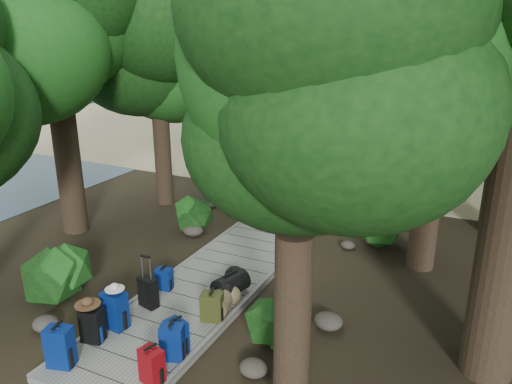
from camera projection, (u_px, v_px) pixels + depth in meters
The scene contains 47 objects.
ground at pixel (241, 261), 11.34m from camera, with size 120.00×120.00×0.00m, color #2D2416.
sand_beach at pixel (388, 132), 24.98m from camera, with size 40.00×22.00×0.02m, color #CABE89.
water_bay at pixel (59, 83), 45.90m from camera, with size 50.00×60.00×0.02m, color #253E4D.
distant_hill at pixel (145, 63), 68.82m from camera, with size 32.00×16.00×12.00m, color black.
boardwalk at pixel (259, 242), 12.18m from camera, with size 2.00×12.00×0.12m, color gray.
backpack_left_a at pixel (60, 345), 7.59m from camera, with size 0.39×0.27×0.73m, color navy, non-canonical shape.
backpack_left_b at pixel (92, 323), 8.21m from camera, with size 0.35×0.25×0.65m, color black, non-canonical shape.
backpack_left_c at pixel (115, 308), 8.56m from camera, with size 0.40×0.29×0.74m, color navy, non-canonical shape.
backpack_left_d at pixel (164, 278), 9.86m from camera, with size 0.31×0.23×0.48m, color navy, non-canonical shape.
backpack_right_a at pixel (152, 364), 7.25m from camera, with size 0.34×0.24×0.61m, color #7E0006, non-canonical shape.
backpack_right_b at pixel (172, 340), 7.77m from camera, with size 0.36×0.25×0.65m, color navy, non-canonical shape.
backpack_right_c at pixel (177, 334), 7.95m from camera, with size 0.35×0.25×0.60m, color navy, non-canonical shape.
backpack_right_d at pixel (212, 305), 8.81m from camera, with size 0.38×0.27×0.58m, color #3D4017, non-canonical shape.
duffel_right_khaki at pixel (221, 302), 9.10m from camera, with size 0.38×0.57×0.38m, color brown, non-canonical shape.
duffel_right_black at pixel (231, 284), 9.65m from camera, with size 0.44×0.69×0.44m, color black, non-canonical shape.
suitcase_on_boardwalk at pixel (148, 292), 9.23m from camera, with size 0.37×0.20×0.58m, color black, non-canonical shape.
lone_suitcase_on_sand at pixel (353, 166), 17.72m from camera, with size 0.39×0.22×0.62m, color black, non-canonical shape.
hat_brown at pixel (87, 301), 8.13m from camera, with size 0.42×0.42×0.13m, color #51351E, non-canonical shape.
hat_white at pixel (114, 286), 8.42m from camera, with size 0.33×0.33×0.11m, color silver, non-canonical shape.
kayak at pixel (282, 142), 21.96m from camera, with size 0.76×3.47×0.35m, color #A61A0E.
sun_lounger at pixel (421, 162), 18.38m from camera, with size 0.58×1.79×0.58m, color silver, non-canonical shape.
tree_right_a at pixel (297, 169), 5.86m from camera, with size 4.21×4.21×7.02m, color black, non-canonical shape.
tree_right_c at pixel (442, 72), 9.76m from camera, with size 4.90×4.90×8.47m, color black, non-canonical shape.
tree_right_e at pixel (466, 43), 14.08m from camera, with size 5.12×5.12×9.21m, color black, non-canonical shape.
tree_left_b at pixel (55, 55), 11.64m from camera, with size 4.93×4.93×8.87m, color black, non-canonical shape.
tree_left_c at pixel (158, 85), 13.95m from camera, with size 4.04×4.04×7.02m, color black, non-canonical shape.
tree_back_a at pixel (359, 33), 23.77m from camera, with size 5.45×5.45×9.43m, color black, non-canonical shape.
tree_back_b at pixel (440, 23), 22.05m from camera, with size 5.77×5.77×10.31m, color black, non-canonical shape.
tree_back_c at pixel (508, 54), 21.00m from camera, with size 4.36×4.36×7.85m, color black, non-canonical shape.
tree_back_d at pixel (270, 38), 24.08m from camera, with size 5.39×5.39×8.99m, color black, non-canonical shape.
palm_right_a at pixel (435, 79), 14.07m from camera, with size 4.27×4.27×7.28m, color #164613, non-canonical shape.
palm_right_c at pixel (435, 74), 19.78m from camera, with size 4.09×4.09×6.51m, color #164613, non-canonical shape.
palm_left_a at pixel (192, 75), 17.36m from camera, with size 4.31×4.31×6.86m, color #164613, non-canonical shape.
rock_left_a at pixel (46, 324), 8.75m from camera, with size 0.47×0.42×0.26m, color #4C473F, non-canonical shape.
rock_left_b at pixel (69, 275), 10.51m from camera, with size 0.33×0.30×0.18m, color #4C473F, non-canonical shape.
rock_left_c at pixel (193, 230), 12.69m from camera, with size 0.54×0.48×0.30m, color #4C473F, non-canonical shape.
rock_left_d at pixel (212, 205), 14.65m from camera, with size 0.28×0.25×0.15m, color #4C473F, non-canonical shape.
rock_right_a at pixel (254, 368), 7.64m from camera, with size 0.45×0.40×0.25m, color #4C473F, non-canonical shape.
rock_right_b at pixel (328, 321), 8.81m from camera, with size 0.52×0.46×0.28m, color #4C473F, non-canonical shape.
rock_right_c at pixel (348, 245), 11.96m from camera, with size 0.34×0.31×0.19m, color #4C473F, non-canonical shape.
rock_right_d at pixel (403, 224), 13.13m from camera, with size 0.49×0.44×0.27m, color #4C473F, non-canonical shape.
shrub_left_a at pixel (65, 271), 9.73m from camera, with size 1.24×1.24×1.11m, color #185118, non-canonical shape.
shrub_left_b at pixel (189, 215), 12.84m from camera, with size 0.99×0.99×0.89m, color #185118, non-canonical shape.
shrub_left_c at pixel (237, 174), 16.15m from camera, with size 1.14×1.14×1.02m, color #185118, non-canonical shape.
shrub_right_a at pixel (276, 324), 8.16m from camera, with size 1.01×1.01×0.91m, color #185118, non-canonical shape.
shrub_right_b at pixel (375, 225), 11.92m from camera, with size 1.27×1.27×1.14m, color #185118, non-canonical shape.
shrub_right_c at pixel (394, 195), 14.70m from camera, with size 0.76×0.76×0.69m, color #185118, non-canonical shape.
Camera 1 is at (4.79, -9.06, 5.12)m, focal length 35.00 mm.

